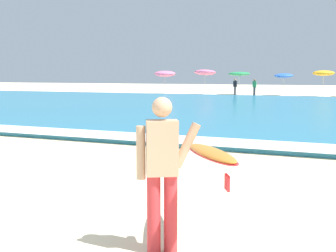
# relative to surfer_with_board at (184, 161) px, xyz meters

# --- Properties ---
(sea) EXTENTS (120.00, 28.00, 0.14)m
(sea) POSITION_rel_surfer_with_board_xyz_m (-3.08, 20.41, -0.96)
(sea) COLOR teal
(sea) RESTS_ON ground
(surf_foam) EXTENTS (120.00, 1.52, 0.01)m
(surf_foam) POSITION_rel_surfer_with_board_xyz_m (-3.08, 7.01, -0.88)
(surf_foam) COLOR white
(surf_foam) RESTS_ON sea
(surfer_with_board) EXTENTS (1.41, 2.26, 1.73)m
(surfer_with_board) POSITION_rel_surfer_with_board_xyz_m (0.00, 0.00, 0.00)
(surfer_with_board) COLOR red
(surfer_with_board) RESTS_ON ground
(beach_umbrella_0) EXTENTS (2.17, 2.18, 2.35)m
(beach_umbrella_0) POSITION_rel_surfer_with_board_xyz_m (-16.19, 36.62, 1.01)
(beach_umbrella_0) COLOR beige
(beach_umbrella_0) RESTS_ON ground
(beach_umbrella_1) EXTENTS (2.14, 2.18, 2.53)m
(beach_umbrella_1) POSITION_rel_surfer_with_board_xyz_m (-12.06, 37.05, 1.15)
(beach_umbrella_1) COLOR beige
(beach_umbrella_1) RESTS_ON ground
(beach_umbrella_2) EXTENTS (2.12, 2.13, 2.25)m
(beach_umbrella_2) POSITION_rel_surfer_with_board_xyz_m (-8.83, 37.88, 1.01)
(beach_umbrella_2) COLOR beige
(beach_umbrella_2) RESTS_ON ground
(beach_umbrella_3) EXTENTS (1.76, 1.79, 2.14)m
(beach_umbrella_3) POSITION_rel_surfer_with_board_xyz_m (-4.56, 37.74, 0.83)
(beach_umbrella_3) COLOR beige
(beach_umbrella_3) RESTS_ON ground
(beach_umbrella_4) EXTENTS (1.89, 1.90, 2.35)m
(beach_umbrella_4) POSITION_rel_surfer_with_board_xyz_m (-0.99, 37.06, 1.06)
(beach_umbrella_4) COLOR beige
(beach_umbrella_4) RESTS_ON ground
(beachgoer_near_row_left) EXTENTS (0.32, 0.20, 1.58)m
(beachgoer_near_row_left) POSITION_rel_surfer_with_board_xyz_m (-6.59, 34.51, -0.18)
(beachgoer_near_row_left) COLOR #383842
(beachgoer_near_row_left) RESTS_ON ground
(beachgoer_near_row_mid) EXTENTS (0.32, 0.20, 1.58)m
(beachgoer_near_row_mid) POSITION_rel_surfer_with_board_xyz_m (-8.52, 35.19, -0.18)
(beachgoer_near_row_mid) COLOR #383842
(beachgoer_near_row_mid) RESTS_ON ground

